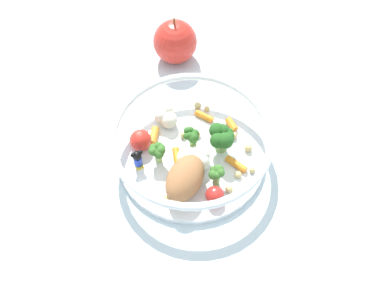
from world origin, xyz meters
name	(u,v)px	position (x,y,z in m)	size (l,w,h in m)	color
ground_plane	(193,152)	(0.00, 0.00, 0.00)	(2.40, 2.40, 0.00)	silver
food_container	(190,147)	(0.00, -0.01, 0.03)	(0.24, 0.24, 0.06)	white
loose_apple	(175,42)	(-0.09, 0.19, 0.04)	(0.08, 0.08, 0.09)	red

